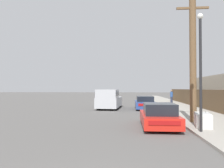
# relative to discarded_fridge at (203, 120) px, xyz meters

# --- Properties ---
(sidewalk_curb) EXTENTS (4.20, 63.00, 0.12)m
(sidewalk_curb) POSITION_rel_discarded_fridge_xyz_m (1.29, 15.05, -0.39)
(sidewalk_curb) COLOR #9E998E
(sidewalk_curb) RESTS_ON ground
(discarded_fridge) EXTENTS (0.98, 1.66, 0.69)m
(discarded_fridge) POSITION_rel_discarded_fridge_xyz_m (0.00, 0.00, 0.00)
(discarded_fridge) COLOR silver
(discarded_fridge) RESTS_ON sidewalk_curb
(parked_sports_car_red) EXTENTS (1.78, 4.14, 1.25)m
(parked_sports_car_red) POSITION_rel_discarded_fridge_xyz_m (-2.10, 0.38, 0.12)
(parked_sports_car_red) COLOR red
(parked_sports_car_red) RESTS_ON ground
(car_parked_mid) EXTENTS (1.82, 4.39, 1.27)m
(car_parked_mid) POSITION_rel_discarded_fridge_xyz_m (-2.19, 10.30, 0.15)
(car_parked_mid) COLOR #2D478C
(car_parked_mid) RESTS_ON ground
(pickup_truck) EXTENTS (2.32, 5.40, 1.91)m
(pickup_truck) POSITION_rel_discarded_fridge_xyz_m (-5.69, 10.27, 0.49)
(pickup_truck) COLOR silver
(pickup_truck) RESTS_ON ground
(utility_pole) EXTENTS (1.80, 0.37, 7.21)m
(utility_pole) POSITION_rel_discarded_fridge_xyz_m (-0.03, 1.52, 3.34)
(utility_pole) COLOR brown
(utility_pole) RESTS_ON sidewalk_curb
(street_lamp) EXTENTS (0.26, 0.26, 5.22)m
(street_lamp) POSITION_rel_discarded_fridge_xyz_m (-0.48, -1.29, 2.66)
(street_lamp) COLOR #232326
(street_lamp) RESTS_ON sidewalk_curb
(wooden_fence) EXTENTS (0.08, 35.55, 1.78)m
(wooden_fence) POSITION_rel_discarded_fridge_xyz_m (3.24, 7.64, 0.56)
(wooden_fence) COLOR brown
(wooden_fence) RESTS_ON sidewalk_curb
(pedestrian) EXTENTS (0.34, 0.34, 1.71)m
(pedestrian) POSITION_rel_discarded_fridge_xyz_m (1.69, 17.40, 0.55)
(pedestrian) COLOR #282D42
(pedestrian) RESTS_ON sidewalk_curb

